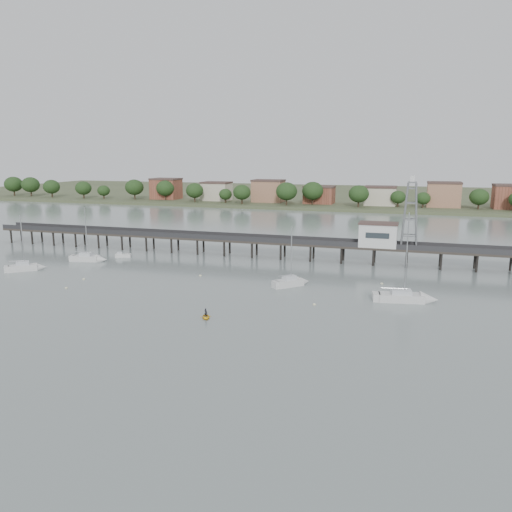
% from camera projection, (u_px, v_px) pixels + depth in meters
% --- Properties ---
extents(ground_plane, '(500.00, 500.00, 0.00)m').
position_uv_depth(ground_plane, '(136.00, 351.00, 61.73)').
color(ground_plane, slate).
rests_on(ground_plane, ground).
extents(pier, '(150.00, 5.00, 5.50)m').
position_uv_depth(pier, '(268.00, 242.00, 117.11)').
color(pier, '#2D2823').
rests_on(pier, ground).
extents(pier_building, '(8.40, 5.40, 5.30)m').
position_uv_depth(pier_building, '(378.00, 234.00, 109.27)').
color(pier_building, silver).
rests_on(pier_building, ground).
extents(lattice_tower, '(3.20, 3.20, 15.50)m').
position_uv_depth(lattice_tower, '(410.00, 215.00, 106.50)').
color(lattice_tower, slate).
rests_on(lattice_tower, ground).
extents(sailboat_d, '(9.95, 4.35, 15.75)m').
position_uv_depth(sailboat_d, '(412.00, 298.00, 82.27)').
color(sailboat_d, silver).
rests_on(sailboat_d, ground).
extents(sailboat_c, '(6.36, 6.43, 11.70)m').
position_uv_depth(sailboat_c, '(294.00, 282.00, 92.40)').
color(sailboat_c, silver).
rests_on(sailboat_c, ground).
extents(sailboat_b, '(8.08, 3.66, 12.92)m').
position_uv_depth(sailboat_b, '(91.00, 259.00, 113.45)').
color(sailboat_b, silver).
rests_on(sailboat_b, ground).
extents(sailboat_a, '(7.01, 6.38, 12.24)m').
position_uv_depth(sailboat_a, '(29.00, 267.00, 104.51)').
color(sailboat_a, silver).
rests_on(sailboat_a, ground).
extents(white_tender, '(3.84, 2.65, 1.38)m').
position_uv_depth(white_tender, '(123.00, 255.00, 117.99)').
color(white_tender, silver).
rests_on(white_tender, ground).
extents(yellow_dinghy, '(1.72, 1.17, 2.35)m').
position_uv_depth(yellow_dinghy, '(206.00, 318.00, 74.15)').
color(yellow_dinghy, yellow).
rests_on(yellow_dinghy, ground).
extents(dinghy_occupant, '(0.56, 1.31, 0.31)m').
position_uv_depth(dinghy_occupant, '(206.00, 318.00, 74.15)').
color(dinghy_occupant, black).
rests_on(dinghy_occupant, ground).
extents(mooring_buoys, '(76.01, 20.75, 0.39)m').
position_uv_depth(mooring_buoys, '(247.00, 291.00, 88.59)').
color(mooring_buoys, beige).
rests_on(mooring_buoys, ground).
extents(far_shore, '(500.00, 170.00, 10.40)m').
position_uv_depth(far_shore, '(354.00, 195.00, 285.60)').
color(far_shore, '#475133').
rests_on(far_shore, ground).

